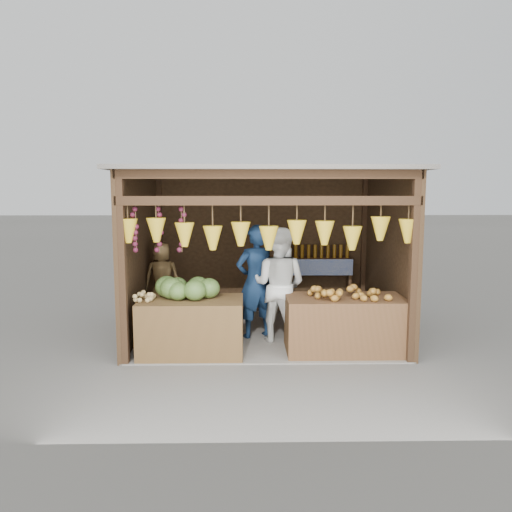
{
  "coord_description": "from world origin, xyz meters",
  "views": [
    {
      "loc": [
        -0.28,
        -7.96,
        2.33
      ],
      "look_at": [
        -0.15,
        -0.1,
        1.3
      ],
      "focal_mm": 35.0,
      "sensor_mm": 36.0,
      "label": 1
    }
  ],
  "objects_px": {
    "counter_left": "(192,327)",
    "counter_right": "(345,325)",
    "woman_standing": "(279,285)",
    "vendor_seated": "(162,278)",
    "man_standing": "(256,282)"
  },
  "relations": [
    {
      "from": "counter_left",
      "to": "man_standing",
      "type": "xyz_separation_m",
      "value": [
        0.93,
        0.83,
        0.5
      ]
    },
    {
      "from": "woman_standing",
      "to": "counter_right",
      "type": "bearing_deg",
      "value": 172.81
    },
    {
      "from": "man_standing",
      "to": "vendor_seated",
      "type": "bearing_deg",
      "value": -37.65
    },
    {
      "from": "man_standing",
      "to": "woman_standing",
      "type": "distance_m",
      "value": 0.41
    },
    {
      "from": "man_standing",
      "to": "vendor_seated",
      "type": "height_order",
      "value": "man_standing"
    },
    {
      "from": "counter_left",
      "to": "vendor_seated",
      "type": "relative_size",
      "value": 1.23
    },
    {
      "from": "woman_standing",
      "to": "vendor_seated",
      "type": "xyz_separation_m",
      "value": [
        -1.89,
        0.58,
        0.02
      ]
    },
    {
      "from": "counter_right",
      "to": "woman_standing",
      "type": "bearing_deg",
      "value": 148.23
    },
    {
      "from": "counter_left",
      "to": "vendor_seated",
      "type": "bearing_deg",
      "value": 116.68
    },
    {
      "from": "man_standing",
      "to": "vendor_seated",
      "type": "xyz_separation_m",
      "value": [
        -1.53,
        0.38,
        0.01
      ]
    },
    {
      "from": "counter_right",
      "to": "man_standing",
      "type": "xyz_separation_m",
      "value": [
        -1.27,
        0.76,
        0.5
      ]
    },
    {
      "from": "counter_right",
      "to": "counter_left",
      "type": "bearing_deg",
      "value": -178.29
    },
    {
      "from": "counter_left",
      "to": "woman_standing",
      "type": "relative_size",
      "value": 0.82
    },
    {
      "from": "counter_right",
      "to": "woman_standing",
      "type": "distance_m",
      "value": 1.18
    },
    {
      "from": "counter_left",
      "to": "counter_right",
      "type": "distance_m",
      "value": 2.2
    }
  ]
}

